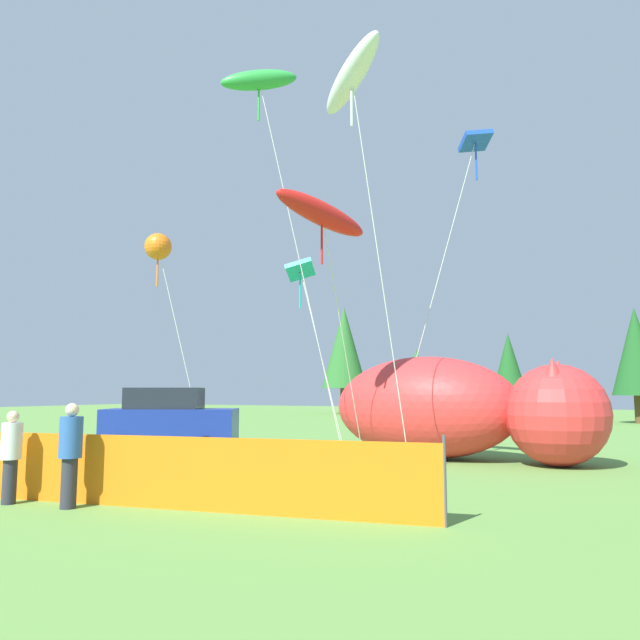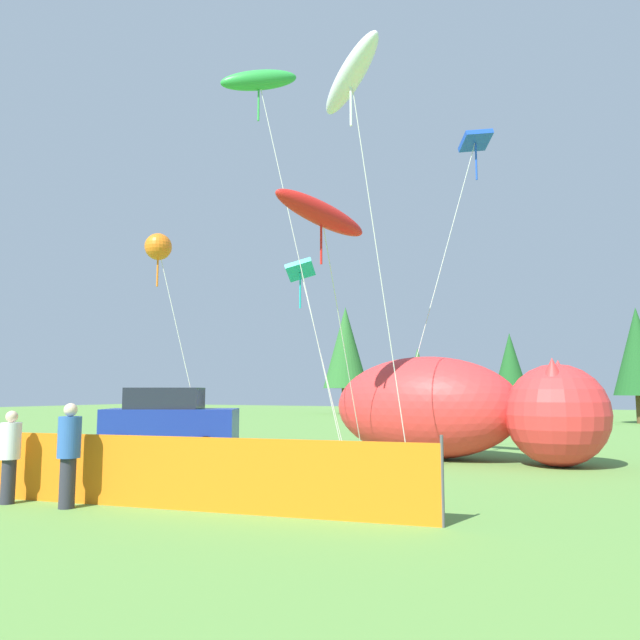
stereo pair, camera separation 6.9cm
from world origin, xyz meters
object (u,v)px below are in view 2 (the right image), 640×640
Objects in this scene: parked_car at (170,420)px; kite_green_fish at (259,82)px; folding_chair at (282,459)px; spectator_in_yellow_shirt at (10,453)px; kite_teal_diamond at (301,273)px; kite_blue_box at (474,148)px; kite_white_ghost at (351,77)px; spectator_in_white_shirt at (69,450)px; inflatable_cat at (455,412)px; kite_red_lizard at (321,214)px; kite_orange_flower at (158,247)px.

parked_car is 11.08m from kite_green_fish.
folding_chair is 5.18m from spectator_in_yellow_shirt.
parked_car is at bearing -151.99° from kite_teal_diamond.
kite_blue_box reaches higher than kite_teal_diamond.
kite_white_ghost is at bearing -46.12° from parked_car.
kite_white_ghost is at bearing -105.05° from kite_blue_box.
kite_blue_box reaches higher than parked_car.
kite_blue_box is at bearing 69.57° from spectator_in_white_shirt.
kite_white_ghost is (4.02, 5.87, 8.80)m from spectator_in_yellow_shirt.
kite_teal_diamond reaches higher than spectator_in_yellow_shirt.
spectator_in_white_shirt is (-4.00, -10.11, -0.41)m from inflatable_cat.
kite_red_lizard is 1.00× the size of kite_orange_flower.
kite_teal_diamond is at bearing -166.71° from kite_blue_box.
kite_blue_box is 7.10m from kite_green_fish.
inflatable_cat is at bearing 62.89° from spectator_in_yellow_shirt.
kite_red_lizard is at bearing -28.85° from kite_green_fish.
kite_green_fish is (-3.96, 2.00, 1.72)m from kite_white_ghost.
inflatable_cat is 11.55m from spectator_in_yellow_shirt.
inflatable_cat reaches higher than spectator_in_white_shirt.
parked_car is 5.63m from kite_orange_flower.
kite_red_lizard is 7.09m from kite_blue_box.
spectator_in_white_shirt reaches higher than spectator_in_yellow_shirt.
kite_red_lizard reaches higher than spectator_in_white_shirt.
spectator_in_white_shirt is at bearing -86.09° from parked_car.
kite_red_lizard is at bearing -12.51° from kite_orange_flower.
folding_chair is 0.14× the size of kite_teal_diamond.
kite_blue_box is (9.36, 3.32, 8.73)m from parked_car.
kite_green_fish reaches higher than parked_car.
parked_car is 6.49m from kite_teal_diamond.
parked_car is 8.23m from folding_chair.
kite_green_fish is (-5.59, -4.05, 1.67)m from kite_blue_box.
kite_orange_flower reaches higher than inflatable_cat.
inflatable_cat is 10.59m from kite_orange_flower.
spectator_in_yellow_shirt is at bearing -111.90° from inflatable_cat.
kite_orange_flower is (0.10, -0.89, 5.55)m from parked_car.
kite_blue_box is (2.48, 7.83, 9.19)m from folding_chair.
kite_red_lizard reaches higher than kite_teal_diamond.
spectator_in_white_shirt is 1.09× the size of spectator_in_yellow_shirt.
kite_white_ghost reaches higher than kite_red_lizard.
kite_teal_diamond reaches higher than inflatable_cat.
kite_green_fish is (-3.11, 3.78, 10.86)m from folding_chair.
spectator_in_yellow_shirt is 0.15× the size of kite_white_ghost.
spectator_in_yellow_shirt is 0.16× the size of kite_blue_box.
kite_green_fish reaches higher than spectator_in_yellow_shirt.
kite_green_fish is 1.89× the size of kite_teal_diamond.
inflatable_cat is 11.55m from kite_green_fish.
parked_car is 9.37m from spectator_in_yellow_shirt.
kite_teal_diamond is (-2.96, 4.36, -0.50)m from kite_red_lizard.
spectator_in_white_shirt is 0.17× the size of kite_blue_box.
kite_teal_diamond is at bearing 89.76° from spectator_in_yellow_shirt.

